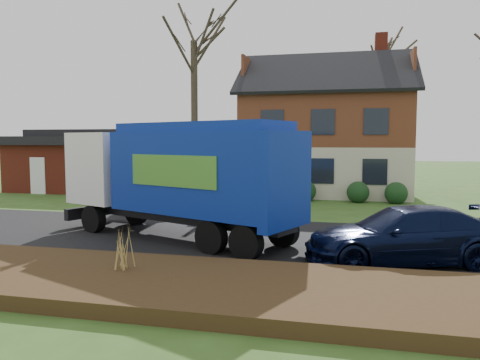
# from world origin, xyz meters

# --- Properties ---
(ground) EXTENTS (120.00, 120.00, 0.00)m
(ground) POSITION_xyz_m (0.00, 0.00, 0.00)
(ground) COLOR #304B19
(ground) RESTS_ON ground
(road) EXTENTS (80.00, 7.00, 0.02)m
(road) POSITION_xyz_m (0.00, 0.00, 0.01)
(road) COLOR black
(road) RESTS_ON ground
(mulch_verge) EXTENTS (80.00, 3.50, 0.30)m
(mulch_verge) POSITION_xyz_m (0.00, -5.30, 0.15)
(mulch_verge) COLOR #302010
(mulch_verge) RESTS_ON ground
(main_house) EXTENTS (12.95, 8.95, 9.26)m
(main_house) POSITION_xyz_m (1.49, 13.91, 4.03)
(main_house) COLOR beige
(main_house) RESTS_ON ground
(ranch_house) EXTENTS (9.80, 8.20, 3.70)m
(ranch_house) POSITION_xyz_m (-12.00, 13.00, 1.81)
(ranch_house) COLOR maroon
(ranch_house) RESTS_ON ground
(garbage_truck) EXTENTS (8.59, 5.24, 3.59)m
(garbage_truck) POSITION_xyz_m (-1.68, -0.47, 2.07)
(garbage_truck) COLOR black
(garbage_truck) RESTS_ON ground
(silver_sedan) EXTENTS (4.32, 2.67, 1.34)m
(silver_sedan) POSITION_xyz_m (-4.02, 4.38, 0.67)
(silver_sedan) COLOR #B2B5BB
(silver_sedan) RESTS_ON ground
(navy_wagon) EXTENTS (5.26, 3.32, 1.42)m
(navy_wagon) POSITION_xyz_m (4.76, -1.89, 0.71)
(navy_wagon) COLOR black
(navy_wagon) RESTS_ON ground
(tree_front_west) EXTENTS (3.68, 3.68, 10.93)m
(tree_front_west) POSITION_xyz_m (-4.07, 7.91, 9.01)
(tree_front_west) COLOR #393022
(tree_front_west) RESTS_ON ground
(tree_back) EXTENTS (4.00, 4.00, 12.67)m
(tree_back) POSITION_xyz_m (5.50, 21.05, 10.56)
(tree_back) COLOR #413327
(tree_back) RESTS_ON ground
(grass_clump_mid) EXTENTS (0.34, 0.28, 0.95)m
(grass_clump_mid) POSITION_xyz_m (-1.30, -5.07, 0.78)
(grass_clump_mid) COLOR tan
(grass_clump_mid) RESTS_ON mulch_verge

